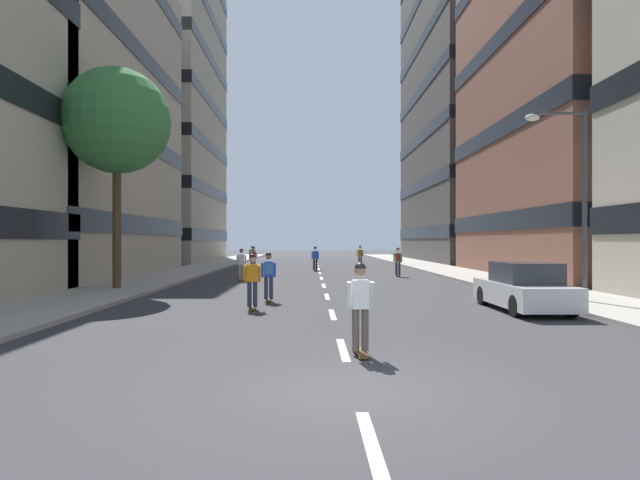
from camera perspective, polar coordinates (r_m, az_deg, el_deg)
The scene contains 20 objects.
ground_plane at distance 35.76m, azimuth -0.02°, elevation -3.57°, with size 168.40×168.40×0.00m, color #333335.
sidewalk_left at distance 40.15m, azimuth -13.20°, elevation -3.09°, with size 3.69×77.18×0.14m, color #9E9991.
sidewalk_right at distance 40.44m, azimuth 12.88°, elevation -3.07°, with size 3.69×77.18×0.14m, color #9E9991.
lane_markings at distance 38.19m, azimuth -0.08°, elevation -3.34°, with size 0.16×67.20×0.01m.
building_left_mid at distance 38.10m, azimuth -30.58°, elevation 12.56°, with size 16.22×19.80×20.84m.
building_left_far at distance 59.88m, azimuth -19.40°, elevation 13.33°, with size 16.22×19.30×31.93m.
building_right_mid at distance 38.92m, azimuth 30.17°, elevation 13.46°, with size 16.22×18.82×22.39m.
building_right_far at distance 60.64m, azimuth 18.47°, elevation 14.57°, with size 16.22×23.78×34.81m.
parked_car_near at distance 17.78m, azimuth 21.15°, elevation -4.88°, with size 1.82×4.40×1.52m.
street_tree_near at distance 25.15m, azimuth -21.08°, elevation 11.85°, with size 4.59×4.59×9.57m.
streetlamp_right at distance 20.06m, azimuth 25.73°, elevation 5.50°, with size 2.13×0.30×6.50m.
skater_0 at distance 16.89m, azimuth -7.32°, elevation -4.17°, with size 0.54×0.91×1.78m.
skater_1 at distance 44.39m, azimuth 4.36°, elevation -1.58°, with size 0.53×0.90×1.78m.
skater_2 at distance 10.17m, azimuth 4.37°, elevation -6.90°, with size 0.55×0.91×1.78m.
skater_3 at distance 37.67m, azimuth -7.17°, elevation -1.85°, with size 0.56×0.92×1.78m.
skater_4 at distance 38.00m, azimuth -0.51°, elevation -1.88°, with size 0.55×0.91×1.78m.
skater_5 at distance 28.85m, azimuth -8.48°, elevation -2.46°, with size 0.54×0.91×1.78m.
skater_6 at distance 45.40m, azimuth -7.33°, elevation -1.58°, with size 0.56×0.92×1.78m.
skater_7 at distance 32.35m, azimuth 8.41°, elevation -2.15°, with size 0.55×0.91×1.78m.
skater_8 at distance 19.02m, azimuth -5.57°, elevation -3.62°, with size 0.55×0.92×1.78m.
Camera 1 is at (-0.66, -7.62, 2.20)m, focal length 29.64 mm.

